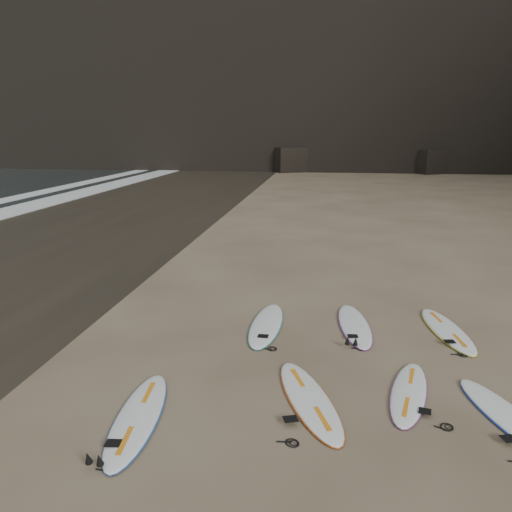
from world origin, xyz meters
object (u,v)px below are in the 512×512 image
at_px(surfboard_0, 138,416).
at_px(surfboard_3, 508,417).
at_px(surfboard_5, 266,324).
at_px(surfboard_1, 309,399).
at_px(surfboard_7, 447,330).
at_px(surfboard_2, 409,392).
at_px(surfboard_6, 354,325).

distance_m(surfboard_0, surfboard_3, 5.60).
distance_m(surfboard_3, surfboard_5, 5.13).
distance_m(surfboard_1, surfboard_7, 4.34).
height_order(surfboard_0, surfboard_7, same).
bearing_deg(surfboard_2, surfboard_0, -148.98).
bearing_deg(surfboard_0, surfboard_5, 63.72).
xyz_separation_m(surfboard_1, surfboard_3, (3.00, -0.10, -0.00)).
xyz_separation_m(surfboard_1, surfboard_7, (2.85, 3.28, -0.00)).
distance_m(surfboard_0, surfboard_5, 4.19).
bearing_deg(surfboard_5, surfboard_3, -35.77).
distance_m(surfboard_1, surfboard_6, 3.40).
xyz_separation_m(surfboard_0, surfboard_5, (1.48, 3.92, 0.00)).
distance_m(surfboard_1, surfboard_2, 1.69).
bearing_deg(surfboard_1, surfboard_3, -21.88).
distance_m(surfboard_1, surfboard_3, 3.00).
relative_size(surfboard_0, surfboard_3, 1.10).
xyz_separation_m(surfboard_2, surfboard_7, (1.23, 2.83, 0.01)).
relative_size(surfboard_1, surfboard_2, 1.16).
relative_size(surfboard_3, surfboard_6, 0.92).
bearing_deg(surfboard_2, surfboard_6, 118.06).
distance_m(surfboard_5, surfboard_7, 3.92).
relative_size(surfboard_1, surfboard_5, 0.98).
distance_m(surfboard_3, surfboard_6, 3.99).
xyz_separation_m(surfboard_3, surfboard_5, (-4.06, 3.13, 0.00)).
relative_size(surfboard_1, surfboard_7, 1.00).
bearing_deg(surfboard_0, surfboard_7, 32.04).
bearing_deg(surfboard_2, surfboard_3, -8.27).
bearing_deg(surfboard_6, surfboard_0, -135.26).
distance_m(surfboard_0, surfboard_2, 4.37).
relative_size(surfboard_2, surfboard_5, 0.85).
bearing_deg(surfboard_7, surfboard_1, -140.03).
relative_size(surfboard_3, surfboard_5, 0.90).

